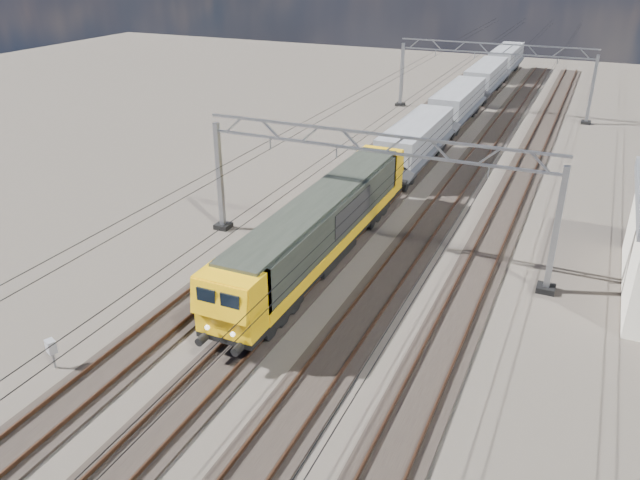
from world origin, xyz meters
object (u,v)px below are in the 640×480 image
at_px(hopper_wagon_mid, 458,103).
at_px(hopper_wagon_fourth, 506,59).
at_px(locomotive, 323,224).
at_px(trackside_cabinet, 51,347).
at_px(hopper_wagon_third, 486,77).
at_px(hopper_wagon_lead, 416,141).
at_px(catenary_gantry_far, 492,76).
at_px(catenary_gantry_mid, 371,191).

distance_m(hopper_wagon_mid, hopper_wagon_fourth, 28.40).
relative_size(locomotive, trackside_cabinet, 15.79).
distance_m(locomotive, trackside_cabinet, 14.57).
relative_size(hopper_wagon_mid, hopper_wagon_third, 1.00).
height_order(locomotive, hopper_wagon_mid, locomotive).
xyz_separation_m(hopper_wagon_mid, hopper_wagon_fourth, (0.00, 28.40, 0.00)).
bearing_deg(trackside_cabinet, locomotive, 87.99).
height_order(locomotive, hopper_wagon_lead, locomotive).
bearing_deg(hopper_wagon_third, hopper_wagon_fourth, 90.00).
xyz_separation_m(catenary_gantry_far, locomotive, (-2.00, -37.79, -1.58)).
distance_m(locomotive, hopper_wagon_third, 46.10).
xyz_separation_m(catenary_gantry_mid, hopper_wagon_mid, (-2.00, 30.10, -1.67)).
xyz_separation_m(catenary_gantry_far, hopper_wagon_third, (-2.00, 8.30, -1.67)).
distance_m(locomotive, hopper_wagon_fourth, 60.30).
relative_size(hopper_wagon_mid, trackside_cabinet, 9.73).
relative_size(locomotive, hopper_wagon_fourth, 1.62).
relative_size(hopper_wagon_third, trackside_cabinet, 9.73).
bearing_deg(hopper_wagon_mid, catenary_gantry_far, 71.26).
xyz_separation_m(catenary_gantry_far, hopper_wagon_lead, (-2.00, -20.10, -1.67)).
height_order(locomotive, trackside_cabinet, locomotive).
bearing_deg(hopper_wagon_mid, trackside_cabinet, -97.90).
distance_m(hopper_wagon_lead, hopper_wagon_mid, 14.20).
distance_m(hopper_wagon_mid, hopper_wagon_third, 14.20).
bearing_deg(hopper_wagon_mid, locomotive, -90.00).
height_order(catenary_gantry_far, hopper_wagon_mid, catenary_gantry_far).
xyz_separation_m(hopper_wagon_lead, hopper_wagon_mid, (0.00, 14.20, 0.00)).
xyz_separation_m(locomotive, hopper_wagon_fourth, (-0.00, 60.30, -0.09)).
height_order(catenary_gantry_mid, hopper_wagon_fourth, catenary_gantry_mid).
bearing_deg(hopper_wagon_mid, catenary_gantry_mid, -86.20).
height_order(catenary_gantry_mid, catenary_gantry_far, same).
bearing_deg(catenary_gantry_far, hopper_wagon_third, 103.54).
relative_size(hopper_wagon_mid, hopper_wagon_fourth, 1.00).
distance_m(hopper_wagon_lead, hopper_wagon_third, 28.40).
height_order(hopper_wagon_lead, trackside_cabinet, hopper_wagon_lead).
distance_m(locomotive, hopper_wagon_mid, 31.90).
xyz_separation_m(locomotive, hopper_wagon_lead, (-0.00, 17.70, -0.09)).
bearing_deg(hopper_wagon_mid, hopper_wagon_lead, -90.00).
bearing_deg(trackside_cabinet, hopper_wagon_mid, 105.58).
height_order(hopper_wagon_mid, trackside_cabinet, hopper_wagon_mid).
distance_m(catenary_gantry_far, hopper_wagon_mid, 6.45).
xyz_separation_m(hopper_wagon_lead, hopper_wagon_third, (0.00, 28.40, 0.00)).
height_order(catenary_gantry_mid, hopper_wagon_lead, catenary_gantry_mid).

